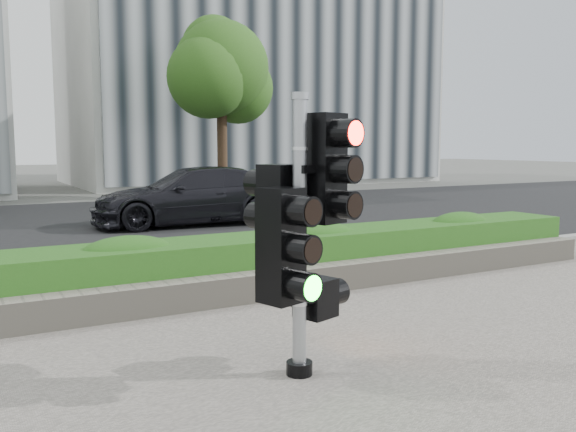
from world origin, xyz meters
The scene contains 9 objects.
ground centered at (0.00, 0.00, 0.00)m, with size 120.00×120.00×0.00m, color #51514C.
road centered at (0.00, 10.00, 0.01)m, with size 60.00×13.00×0.02m, color black.
curb centered at (0.00, 3.15, 0.06)m, with size 60.00×0.25×0.12m, color gray.
stone_wall centered at (0.00, 1.90, 0.20)m, with size 12.00×0.32×0.34m, color gray.
hedge centered at (0.00, 2.55, 0.37)m, with size 12.00×1.00×0.68m, color #4A972E.
building_right centered at (11.00, 25.00, 6.00)m, with size 18.00×10.00×12.00m, color #B7B7B2.
tree_right centered at (5.48, 15.55, 4.48)m, with size 4.10×3.58×6.53m.
traffic_signal centered at (-0.55, -0.43, 1.30)m, with size 0.84×0.72×2.30m.
car_dark centered at (2.06, 9.18, 0.71)m, with size 1.94×4.76×1.38m, color black.
Camera 1 is at (-3.01, -4.68, 1.92)m, focal length 38.00 mm.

